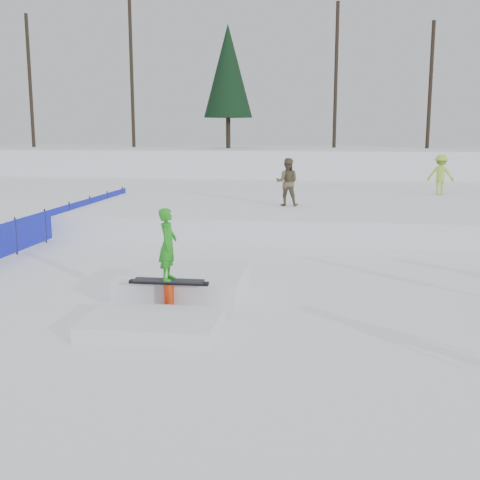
# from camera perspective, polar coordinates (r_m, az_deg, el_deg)

# --- Properties ---
(ground) EXTENTS (120.00, 120.00, 0.00)m
(ground) POSITION_cam_1_polar(r_m,az_deg,el_deg) (12.30, -3.62, -6.66)
(ground) COLOR white
(snow_berm) EXTENTS (60.00, 14.00, 2.40)m
(snow_berm) POSITION_cam_1_polar(r_m,az_deg,el_deg) (41.65, 4.70, 7.07)
(snow_berm) COLOR white
(snow_berm) RESTS_ON ground
(snow_midrise) EXTENTS (50.00, 18.00, 0.80)m
(snow_midrise) POSITION_cam_1_polar(r_m,az_deg,el_deg) (27.80, 2.99, 3.78)
(snow_midrise) COLOR white
(snow_midrise) RESTS_ON ground
(safety_fence) EXTENTS (0.05, 16.00, 1.10)m
(safety_fence) POSITION_cam_1_polar(r_m,az_deg,el_deg) (20.41, -17.97, 1.29)
(safety_fence) COLOR #171EB2
(safety_fence) RESTS_ON ground
(treeline) EXTENTS (40.24, 4.22, 10.50)m
(treeline) POSITION_cam_1_polar(r_m,az_deg,el_deg) (40.15, 13.87, 15.61)
(treeline) COLOR black
(treeline) RESTS_ON snow_berm
(walker_olive) EXTENTS (0.88, 0.69, 1.77)m
(walker_olive) POSITION_cam_1_polar(r_m,az_deg,el_deg) (22.58, 4.50, 5.50)
(walker_olive) COLOR brown
(walker_olive) RESTS_ON snow_midrise
(walker_ygreen) EXTENTS (1.26, 0.91, 1.75)m
(walker_ygreen) POSITION_cam_1_polar(r_m,az_deg,el_deg) (27.73, 18.49, 5.89)
(walker_ygreen) COLOR #A4D53A
(walker_ygreen) RESTS_ON snow_midrise
(jib_rail_feature) EXTENTS (2.60, 4.40, 2.11)m
(jib_rail_feature) POSITION_cam_1_polar(r_m,az_deg,el_deg) (12.62, -6.08, -4.82)
(jib_rail_feature) COLOR white
(jib_rail_feature) RESTS_ON ground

